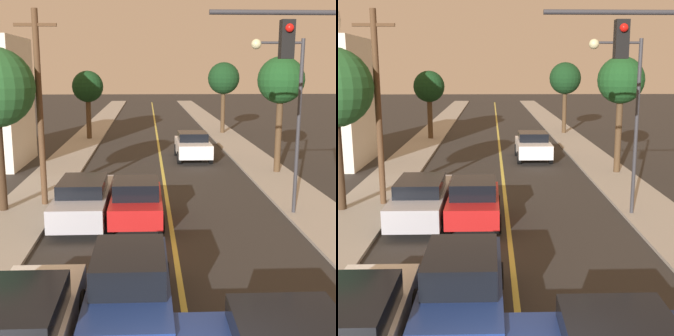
% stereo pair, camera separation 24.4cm
% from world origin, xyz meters
% --- Properties ---
extents(road_surface, '(8.78, 80.00, 0.01)m').
position_xyz_m(road_surface, '(0.00, 36.00, 0.01)').
color(road_surface, '#2D2B28').
rests_on(road_surface, ground).
extents(sidewalk_left, '(2.50, 80.00, 0.12)m').
position_xyz_m(sidewalk_left, '(-5.64, 36.00, 0.06)').
color(sidewalk_left, '#9E998E').
rests_on(sidewalk_left, ground).
extents(sidewalk_right, '(2.50, 80.00, 0.12)m').
position_xyz_m(sidewalk_right, '(5.64, 36.00, 0.06)').
color(sidewalk_right, '#9E998E').
rests_on(sidewalk_right, ground).
extents(car_near_lane_front, '(1.86, 4.70, 1.69)m').
position_xyz_m(car_near_lane_front, '(-1.23, 3.92, 0.85)').
color(car_near_lane_front, navy).
rests_on(car_near_lane_front, ground).
extents(car_near_lane_second, '(1.94, 3.96, 1.61)m').
position_xyz_m(car_near_lane_second, '(-1.23, 10.75, 0.81)').
color(car_near_lane_second, red).
rests_on(car_near_lane_second, ground).
extents(car_outer_lane_front, '(1.84, 4.93, 1.49)m').
position_xyz_m(car_outer_lane_front, '(-3.16, 2.42, 0.77)').
color(car_outer_lane_front, white).
rests_on(car_outer_lane_front, ground).
extents(car_outer_lane_second, '(1.95, 5.14, 1.58)m').
position_xyz_m(car_outer_lane_second, '(-3.16, 11.13, 0.82)').
color(car_outer_lane_second, '#A5A8B2').
rests_on(car_outer_lane_second, ground).
extents(car_far_oncoming, '(2.09, 4.43, 1.67)m').
position_xyz_m(car_far_oncoming, '(1.97, 22.80, 0.87)').
color(car_far_oncoming, white).
rests_on(car_far_oncoming, ground).
extents(streetlamp_right, '(1.93, 0.36, 6.41)m').
position_xyz_m(streetlamp_right, '(4.26, 11.33, 4.30)').
color(streetlamp_right, '#333338').
rests_on(streetlamp_right, ground).
extents(utility_pole_left, '(1.60, 0.24, 7.58)m').
position_xyz_m(utility_pole_left, '(-4.99, 12.91, 4.07)').
color(utility_pole_left, '#513823').
rests_on(utility_pole_left, ground).
extents(tree_left_far, '(2.41, 2.41, 5.25)m').
position_xyz_m(tree_left_far, '(-5.39, 31.35, 4.08)').
color(tree_left_far, '#4C3823').
rests_on(tree_left_far, ground).
extents(tree_right_near, '(2.40, 2.40, 6.01)m').
position_xyz_m(tree_right_near, '(6.07, 18.54, 4.84)').
color(tree_right_near, '#4C3823').
rests_on(tree_right_near, ground).
extents(tree_right_far, '(2.65, 2.65, 5.93)m').
position_xyz_m(tree_right_far, '(5.65, 34.22, 4.66)').
color(tree_right_far, '#4C3823').
rests_on(tree_right_far, ground).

